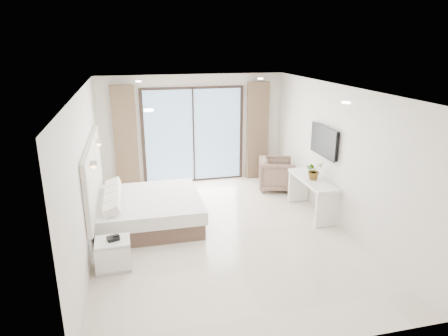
{
  "coord_description": "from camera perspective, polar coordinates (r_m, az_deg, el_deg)",
  "views": [
    {
      "loc": [
        -1.53,
        -6.61,
        3.47
      ],
      "look_at": [
        0.15,
        0.4,
        1.16
      ],
      "focal_mm": 32.0,
      "sensor_mm": 36.0,
      "label": 1
    }
  ],
  "objects": [
    {
      "name": "bed",
      "position": [
        8.0,
        -10.84,
        -5.98
      ],
      "size": [
        2.0,
        1.9,
        0.7
      ],
      "color": "brown",
      "rests_on": "ground"
    },
    {
      "name": "room_shell",
      "position": [
        7.8,
        -3.25,
        3.69
      ],
      "size": [
        4.62,
        6.22,
        2.72
      ],
      "color": "silver",
      "rests_on": "ground"
    },
    {
      "name": "phone",
      "position": [
        6.56,
        -15.56,
        -9.66
      ],
      "size": [
        0.21,
        0.19,
        0.06
      ],
      "primitive_type": "cube",
      "rotation": [
        0.0,
        0.0,
        0.31
      ],
      "color": "black",
      "rests_on": "nightstand"
    },
    {
      "name": "plant",
      "position": [
        8.31,
        12.72,
        -0.59
      ],
      "size": [
        0.42,
        0.45,
        0.3
      ],
      "primitive_type": "imported",
      "rotation": [
        0.0,
        0.0,
        0.2
      ],
      "color": "#33662D",
      "rests_on": "console_desk"
    },
    {
      "name": "armchair",
      "position": [
        9.75,
        7.54,
        -0.65
      ],
      "size": [
        0.97,
        1.01,
        0.84
      ],
      "primitive_type": "imported",
      "rotation": [
        0.0,
        0.0,
        1.27
      ],
      "color": "#8C705B",
      "rests_on": "ground"
    },
    {
      "name": "console_desk",
      "position": [
        8.45,
        12.44,
        -2.85
      ],
      "size": [
        0.47,
        1.5,
        0.77
      ],
      "color": "white",
      "rests_on": "ground"
    },
    {
      "name": "nightstand",
      "position": [
        6.69,
        -15.51,
        -11.79
      ],
      "size": [
        0.55,
        0.45,
        0.49
      ],
      "rotation": [
        0.0,
        0.0,
        0.02
      ],
      "color": "white",
      "rests_on": "ground"
    },
    {
      "name": "ground",
      "position": [
        7.62,
        -0.4,
        -9.34
      ],
      "size": [
        6.2,
        6.2,
        0.0
      ],
      "primitive_type": "plane",
      "color": "beige",
      "rests_on": "ground"
    }
  ]
}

